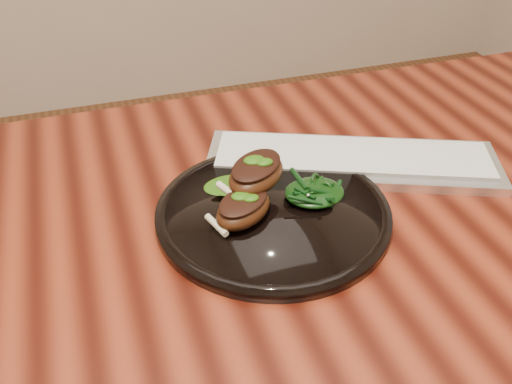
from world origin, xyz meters
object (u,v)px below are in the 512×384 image
plate (273,213)px  keyboard (352,160)px  desk (251,266)px  lamb_chop_front (243,208)px  greens_heap (315,189)px

plate → keyboard: size_ratio=0.68×
desk → lamb_chop_front: (-0.02, -0.02, 0.12)m
lamb_chop_front → keyboard: (0.21, 0.10, -0.03)m
plate → keyboard: keyboard is taller
plate → greens_heap: (0.06, 0.01, 0.02)m
greens_heap → plate: bearing=-174.8°
lamb_chop_front → keyboard: 0.23m
desk → greens_heap: 0.15m
plate → lamb_chop_front: 0.05m
plate → lamb_chop_front: size_ratio=2.97×
keyboard → lamb_chop_front: bearing=-154.2°
lamb_chop_front → greens_heap: bearing=9.0°
lamb_chop_front → keyboard: bearing=25.8°
desk → greens_heap: bearing=-0.1°
lamb_chop_front → keyboard: size_ratio=0.23×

